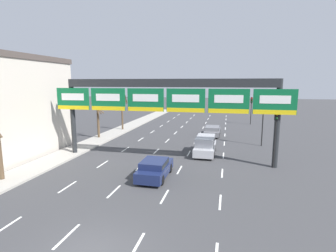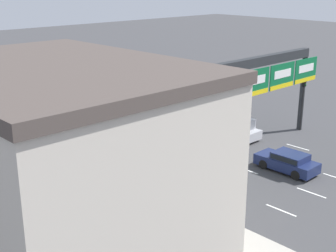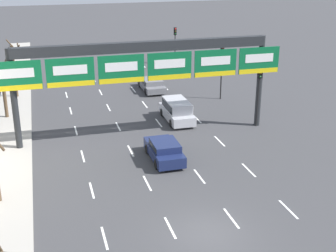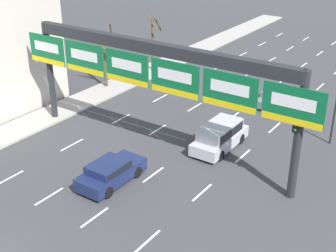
{
  "view_description": "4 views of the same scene",
  "coord_description": "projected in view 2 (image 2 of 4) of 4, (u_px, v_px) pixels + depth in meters",
  "views": [
    {
      "loc": [
        5.17,
        -8.48,
        6.81
      ],
      "look_at": [
        -0.13,
        14.71,
        2.84
      ],
      "focal_mm": 28.0,
      "sensor_mm": 36.0,
      "label": 1
    },
    {
      "loc": [
        -26.14,
        -6.91,
        12.63
      ],
      "look_at": [
        -2.77,
        17.65,
        1.91
      ],
      "focal_mm": 50.0,
      "sensor_mm": 36.0,
      "label": 2
    },
    {
      "loc": [
        -7.18,
        -18.35,
        12.96
      ],
      "look_at": [
        0.18,
        7.94,
        2.77
      ],
      "focal_mm": 50.0,
      "sensor_mm": 36.0,
      "label": 3
    },
    {
      "loc": [
        15.6,
        -7.79,
        14.18
      ],
      "look_at": [
        1.32,
        13.0,
        2.28
      ],
      "focal_mm": 50.0,
      "sensor_mm": 36.0,
      "label": 4
    }
  ],
  "objects": [
    {
      "name": "traffic_light_mid_block",
      "position": [
        133.0,
        62.0,
        55.47
      ],
      "size": [
        0.3,
        0.35,
        4.45
      ],
      "color": "black",
      "rests_on": "ground_plane"
    },
    {
      "name": "traffic_light_far_end",
      "position": [
        304.0,
        92.0,
        39.73
      ],
      "size": [
        0.3,
        0.35,
        4.79
      ],
      "color": "black",
      "rests_on": "ground_plane"
    },
    {
      "name": "car_grey",
      "position": [
        159.0,
        108.0,
        45.21
      ],
      "size": [
        1.94,
        4.73,
        1.23
      ],
      "color": "slate",
      "rests_on": "ground_plane"
    },
    {
      "name": "lane_dashes",
      "position": [
        233.0,
        155.0,
        35.08
      ],
      "size": [
        10.02,
        67.0,
        0.01
      ],
      "color": "white",
      "rests_on": "ground_plane"
    },
    {
      "name": "suv_silver",
      "position": [
        233.0,
        126.0,
        38.69
      ],
      "size": [
        1.88,
        4.64,
        1.73
      ],
      "color": "#B7B7BC",
      "rests_on": "ground_plane"
    },
    {
      "name": "tree_bare_closest",
      "position": [
        227.0,
        198.0,
        22.41
      ],
      "size": [
        1.58,
        1.29,
        5.02
      ],
      "color": "brown",
      "rests_on": "sidewalk_left"
    },
    {
      "name": "traffic_light_near_gantry",
      "position": [
        233.0,
        77.0,
        44.89
      ],
      "size": [
        0.3,
        0.35,
        4.99
      ],
      "color": "black",
      "rests_on": "ground_plane"
    },
    {
      "name": "car_navy",
      "position": [
        288.0,
        161.0,
        31.85
      ],
      "size": [
        1.86,
        4.24,
        1.36
      ],
      "color": "#19234C",
      "rests_on": "ground_plane"
    },
    {
      "name": "building_near",
      "position": [
        58.0,
        166.0,
        20.82
      ],
      "size": [
        10.06,
        13.72,
        9.24
      ],
      "color": "beige",
      "rests_on": "ground_plane"
    },
    {
      "name": "tree_bare_third",
      "position": [
        65.0,
        128.0,
        32.34
      ],
      "size": [
        1.45,
        2.0,
        5.59
      ],
      "color": "brown",
      "rests_on": "sidewalk_left"
    },
    {
      "name": "tree_bare_second",
      "position": [
        32.0,
        107.0,
        36.8
      ],
      "size": [
        1.28,
        1.63,
        5.55
      ],
      "color": "brown",
      "rests_on": "sidewalk_left"
    },
    {
      "name": "sign_gantry",
      "position": [
        238.0,
        80.0,
        33.22
      ],
      "size": [
        20.65,
        0.7,
        7.11
      ],
      "color": "#232628",
      "rests_on": "ground_plane"
    }
  ]
}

